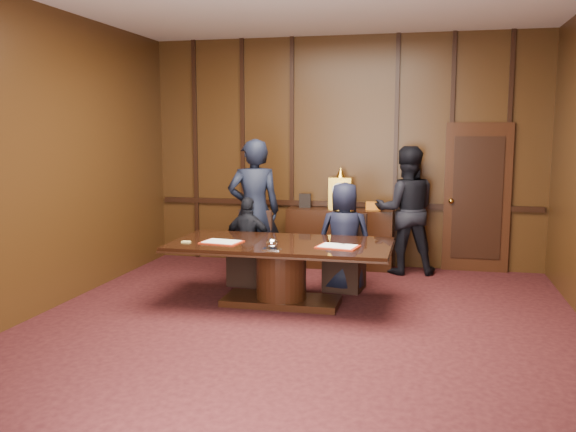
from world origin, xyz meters
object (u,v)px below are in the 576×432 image
Objects in this scene: conference_table at (281,263)px; signatory_left at (248,241)px; signatory_right at (344,237)px; witness_left at (254,211)px; witness_right at (406,210)px; sideboard at (340,236)px.

signatory_left is at bearing 129.09° from conference_table.
witness_left reaches higher than signatory_right.
signatory_right is 1.42m from witness_right.
witness_right reaches higher than signatory_right.
sideboard reaches higher than signatory_left.
witness_left is (0.02, 0.23, 0.38)m from signatory_left.
signatory_left is 0.45m from witness_left.
witness_left reaches higher than signatory_left.
sideboard is at bearing -18.27° from witness_right.
signatory_right is (0.65, 0.80, 0.20)m from conference_table.
conference_table is at bearing 131.46° from signatory_left.
witness_left is (-1.03, -1.13, 0.50)m from sideboard.
witness_right reaches higher than conference_table.
sideboard is 1.61m from witness_left.
witness_left reaches higher than conference_table.
conference_table is at bearing -100.48° from sideboard.
signatory_right is 0.73× the size of witness_left.
signatory_right is at bearing -177.64° from signatory_left.
witness_right is (2.02, 0.97, -0.05)m from witness_left.
signatory_right is (0.25, -1.36, 0.23)m from sideboard.
signatory_left is 0.84× the size of signatory_right.
sideboard is at bearing 79.52° from conference_table.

